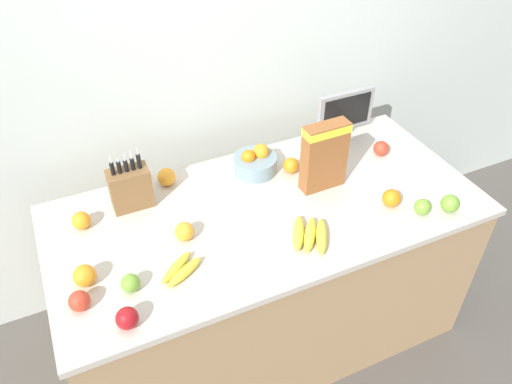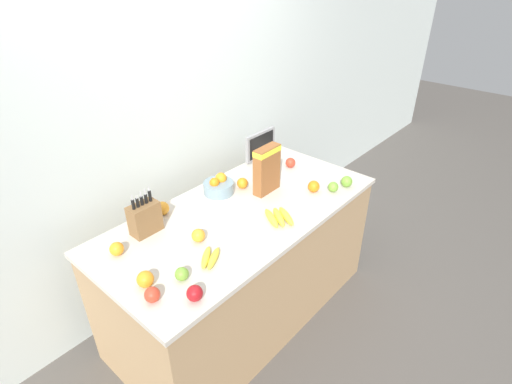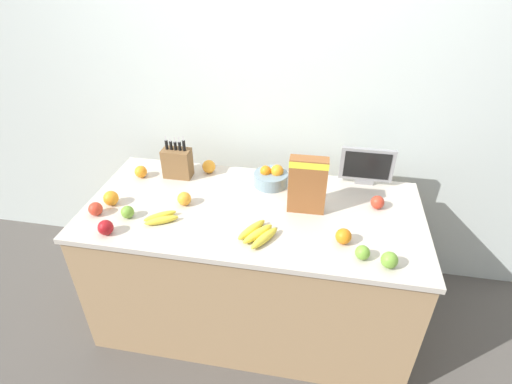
{
  "view_description": "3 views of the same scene",
  "coord_description": "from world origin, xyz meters",
  "px_view_note": "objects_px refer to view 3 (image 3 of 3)",
  "views": [
    {
      "loc": [
        -0.72,
        -1.45,
        2.28
      ],
      "look_at": [
        -0.06,
        -0.01,
        0.98
      ],
      "focal_mm": 35.0,
      "sensor_mm": 36.0,
      "label": 1
    },
    {
      "loc": [
        -1.5,
        -1.43,
        2.24
      ],
      "look_at": [
        0.07,
        -0.05,
        0.99
      ],
      "focal_mm": 28.0,
      "sensor_mm": 36.0,
      "label": 2
    },
    {
      "loc": [
        0.34,
        -1.76,
        2.15
      ],
      "look_at": [
        0.01,
        0.04,
        0.95
      ],
      "focal_mm": 28.0,
      "sensor_mm": 36.0,
      "label": 3
    }
  ],
  "objects_px": {
    "apple_rear": "(377,202)",
    "orange_front_center": "(141,172)",
    "apple_near_bananas": "(106,227)",
    "apple_by_knife_block": "(389,260)",
    "cereal_box": "(308,183)",
    "fruit_bowl": "(271,177)",
    "orange_back_center": "(343,236)",
    "orange_front_right": "(184,199)",
    "small_monitor": "(367,166)",
    "orange_by_cereal": "(111,198)",
    "orange_near_bowl": "(294,188)",
    "apple_rightmost": "(127,212)",
    "orange_mid_right": "(209,167)",
    "apple_leftmost": "(363,253)",
    "banana_bunch_right": "(258,234)",
    "apple_middle": "(96,209)",
    "knife_block": "(177,163)",
    "banana_bunch_left": "(161,218)"
  },
  "relations": [
    {
      "from": "cereal_box",
      "to": "banana_bunch_right",
      "type": "height_order",
      "value": "cereal_box"
    },
    {
      "from": "apple_near_bananas",
      "to": "fruit_bowl",
      "type": "bearing_deg",
      "value": 39.36
    },
    {
      "from": "fruit_bowl",
      "to": "apple_rightmost",
      "type": "relative_size",
      "value": 2.92
    },
    {
      "from": "cereal_box",
      "to": "orange_front_center",
      "type": "xyz_separation_m",
      "value": [
        -1.03,
        0.17,
        -0.14
      ]
    },
    {
      "from": "small_monitor",
      "to": "orange_near_bowl",
      "type": "relative_size",
      "value": 4.13
    },
    {
      "from": "knife_block",
      "to": "apple_rear",
      "type": "xyz_separation_m",
      "value": [
        1.19,
        -0.13,
        -0.06
      ]
    },
    {
      "from": "apple_near_bananas",
      "to": "orange_front_right",
      "type": "relative_size",
      "value": 1.01
    },
    {
      "from": "apple_rear",
      "to": "orange_by_cereal",
      "type": "relative_size",
      "value": 0.89
    },
    {
      "from": "orange_near_bowl",
      "to": "orange_front_center",
      "type": "height_order",
      "value": "same"
    },
    {
      "from": "banana_bunch_left",
      "to": "apple_leftmost",
      "type": "bearing_deg",
      "value": -5.64
    },
    {
      "from": "orange_front_right",
      "to": "orange_near_bowl",
      "type": "distance_m",
      "value": 0.63
    },
    {
      "from": "orange_front_right",
      "to": "apple_near_bananas",
      "type": "bearing_deg",
      "value": -133.82
    },
    {
      "from": "banana_bunch_left",
      "to": "knife_block",
      "type": "bearing_deg",
      "value": 98.04
    },
    {
      "from": "knife_block",
      "to": "apple_leftmost",
      "type": "bearing_deg",
      "value": -27.1
    },
    {
      "from": "orange_near_bowl",
      "to": "orange_mid_right",
      "type": "height_order",
      "value": "orange_mid_right"
    },
    {
      "from": "orange_by_cereal",
      "to": "apple_leftmost",
      "type": "bearing_deg",
      "value": -8.28
    },
    {
      "from": "banana_bunch_right",
      "to": "orange_front_center",
      "type": "xyz_separation_m",
      "value": [
        -0.82,
        0.44,
        0.02
      ]
    },
    {
      "from": "fruit_bowl",
      "to": "banana_bunch_right",
      "type": "height_order",
      "value": "fruit_bowl"
    },
    {
      "from": "orange_near_bowl",
      "to": "apple_rightmost",
      "type": "bearing_deg",
      "value": -155.5
    },
    {
      "from": "small_monitor",
      "to": "orange_near_bowl",
      "type": "height_order",
      "value": "small_monitor"
    },
    {
      "from": "apple_by_knife_block",
      "to": "orange_mid_right",
      "type": "height_order",
      "value": "orange_mid_right"
    },
    {
      "from": "orange_back_center",
      "to": "orange_near_bowl",
      "type": "height_order",
      "value": "orange_back_center"
    },
    {
      "from": "banana_bunch_left",
      "to": "orange_near_bowl",
      "type": "xyz_separation_m",
      "value": [
        0.66,
        0.39,
        0.02
      ]
    },
    {
      "from": "apple_by_knife_block",
      "to": "apple_near_bananas",
      "type": "bearing_deg",
      "value": -179.49
    },
    {
      "from": "orange_front_right",
      "to": "orange_near_bowl",
      "type": "relative_size",
      "value": 1.02
    },
    {
      "from": "apple_middle",
      "to": "apple_rear",
      "type": "height_order",
      "value": "same"
    },
    {
      "from": "knife_block",
      "to": "cereal_box",
      "type": "xyz_separation_m",
      "value": [
        0.81,
        -0.22,
        0.08
      ]
    },
    {
      "from": "fruit_bowl",
      "to": "orange_back_center",
      "type": "bearing_deg",
      "value": -47.72
    },
    {
      "from": "apple_leftmost",
      "to": "orange_near_bowl",
      "type": "xyz_separation_m",
      "value": [
        -0.37,
        0.49,
        0.0
      ]
    },
    {
      "from": "orange_near_bowl",
      "to": "apple_middle",
      "type": "bearing_deg",
      "value": -159.02
    },
    {
      "from": "apple_rightmost",
      "to": "apple_rear",
      "type": "bearing_deg",
      "value": 14.08
    },
    {
      "from": "apple_by_knife_block",
      "to": "orange_near_bowl",
      "type": "height_order",
      "value": "apple_by_knife_block"
    },
    {
      "from": "small_monitor",
      "to": "orange_by_cereal",
      "type": "distance_m",
      "value": 1.48
    },
    {
      "from": "banana_bunch_right",
      "to": "orange_back_center",
      "type": "distance_m",
      "value": 0.42
    },
    {
      "from": "apple_rightmost",
      "to": "apple_middle",
      "type": "height_order",
      "value": "apple_middle"
    },
    {
      "from": "apple_near_bananas",
      "to": "apple_by_knife_block",
      "type": "relative_size",
      "value": 1.0
    },
    {
      "from": "apple_rightmost",
      "to": "orange_near_bowl",
      "type": "relative_size",
      "value": 0.92
    },
    {
      "from": "orange_front_center",
      "to": "apple_near_bananas",
      "type": "bearing_deg",
      "value": -84.05
    },
    {
      "from": "apple_near_bananas",
      "to": "apple_rightmost",
      "type": "bearing_deg",
      "value": 72.56
    },
    {
      "from": "orange_back_center",
      "to": "orange_by_cereal",
      "type": "distance_m",
      "value": 1.28
    },
    {
      "from": "apple_leftmost",
      "to": "fruit_bowl",
      "type": "bearing_deg",
      "value": 132.22
    },
    {
      "from": "apple_middle",
      "to": "orange_front_center",
      "type": "bearing_deg",
      "value": 79.69
    },
    {
      "from": "apple_near_bananas",
      "to": "orange_back_center",
      "type": "xyz_separation_m",
      "value": [
        1.18,
        0.14,
        0.0
      ]
    },
    {
      "from": "banana_bunch_left",
      "to": "apple_near_bananas",
      "type": "xyz_separation_m",
      "value": [
        -0.23,
        -0.15,
        0.02
      ]
    },
    {
      "from": "apple_middle",
      "to": "knife_block",
      "type": "bearing_deg",
      "value": 57.36
    },
    {
      "from": "orange_by_cereal",
      "to": "orange_near_bowl",
      "type": "distance_m",
      "value": 1.03
    },
    {
      "from": "apple_rear",
      "to": "orange_front_center",
      "type": "xyz_separation_m",
      "value": [
        -1.42,
        0.08,
        0.0
      ]
    },
    {
      "from": "cereal_box",
      "to": "banana_bunch_right",
      "type": "relative_size",
      "value": 1.29
    },
    {
      "from": "small_monitor",
      "to": "apple_rightmost",
      "type": "xyz_separation_m",
      "value": [
        -1.25,
        -0.57,
        -0.09
      ]
    },
    {
      "from": "apple_near_bananas",
      "to": "orange_by_cereal",
      "type": "xyz_separation_m",
      "value": [
        -0.1,
        0.24,
        0.0
      ]
    }
  ]
}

